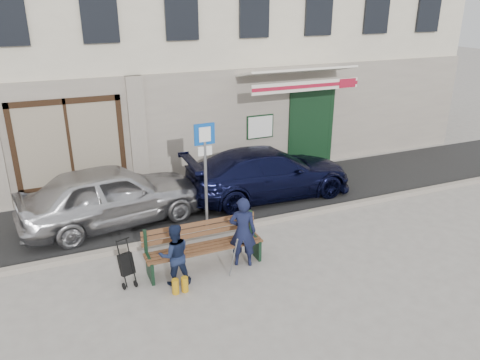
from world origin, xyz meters
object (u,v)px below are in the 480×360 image
car_navy (269,173)px  stroller (127,265)px  woman (175,255)px  parking_sign (205,161)px  car_silver (112,195)px  man (243,232)px  bench (202,247)px

car_navy → stroller: 5.20m
woman → parking_sign: bearing=-120.7°
car_silver → woman: size_ratio=3.48×
man → stroller: (-2.30, 0.22, -0.35)m
bench → man: 0.87m
car_silver → stroller: size_ratio=4.78×
car_navy → bench: 4.02m
car_silver → man: man is taller
stroller → parking_sign: bearing=18.8°
car_navy → woman: car_navy is taller
man → woman: 1.46m
car_navy → woman: (-3.52, -3.15, -0.05)m
parking_sign → bench: parking_sign is taller
woman → stroller: woman is taller
car_navy → car_silver: bearing=92.0°
car_silver → woman: car_silver is taller
car_silver → bench: 3.08m
car_silver → parking_sign: (1.96, -1.25, 0.99)m
car_navy → woman: 4.72m
bench → man: bearing=-14.6°
car_silver → bench: car_silver is taller
bench → parking_sign: bearing=67.6°
car_navy → bench: (-2.87, -2.81, -0.21)m
man → woman: (-1.45, -0.13, -0.12)m
parking_sign → bench: size_ratio=1.08×
woman → man: bearing=-171.0°
parking_sign → man: bearing=-86.7°
parking_sign → car_navy: bearing=27.6°
car_navy → bench: car_navy is taller
parking_sign → man: parking_sign is taller
car_navy → parking_sign: size_ratio=1.80×
car_silver → man: 3.65m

